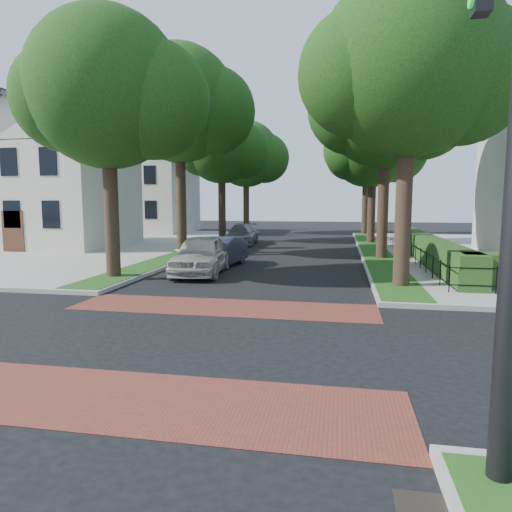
# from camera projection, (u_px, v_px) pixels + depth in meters

# --- Properties ---
(ground) EXTENTS (120.00, 120.00, 0.00)m
(ground) POSITION_uv_depth(u_px,v_px,m) (188.00, 339.00, 10.37)
(ground) COLOR black
(ground) RESTS_ON ground
(sidewalk_nw) EXTENTS (30.00, 30.00, 0.15)m
(sidewalk_nw) POSITION_uv_depth(u_px,v_px,m) (14.00, 244.00, 32.44)
(sidewalk_nw) COLOR gray
(sidewalk_nw) RESTS_ON ground
(crosswalk_far) EXTENTS (9.00, 2.20, 0.01)m
(crosswalk_far) POSITION_uv_depth(u_px,v_px,m) (224.00, 307.00, 13.49)
(crosswalk_far) COLOR maroon
(crosswalk_far) RESTS_ON ground
(crosswalk_near) EXTENTS (9.00, 2.20, 0.01)m
(crosswalk_near) POSITION_uv_depth(u_px,v_px,m) (122.00, 399.00, 7.25)
(crosswalk_near) COLOR maroon
(crosswalk_near) RESTS_ON ground
(storm_drain) EXTENTS (0.65, 0.45, 0.01)m
(storm_drain) POSITION_uv_depth(u_px,v_px,m) (427.00, 506.00, 4.71)
(storm_drain) COLOR black
(storm_drain) RESTS_ON ground
(grass_strip_ne) EXTENTS (1.60, 29.80, 0.02)m
(grass_strip_ne) POSITION_uv_depth(u_px,v_px,m) (374.00, 249.00, 28.01)
(grass_strip_ne) COLOR #1B4413
(grass_strip_ne) RESTS_ON sidewalk_ne
(grass_strip_nw) EXTENTS (1.60, 29.80, 0.02)m
(grass_strip_nw) POSITION_uv_depth(u_px,v_px,m) (205.00, 246.00, 29.97)
(grass_strip_nw) COLOR #1B4413
(grass_strip_nw) RESTS_ON sidewalk_nw
(tree_right_near) EXTENTS (7.75, 6.67, 10.66)m
(tree_right_near) POSITION_uv_depth(u_px,v_px,m) (411.00, 68.00, 15.50)
(tree_right_near) COLOR black
(tree_right_near) RESTS_ON sidewalk_ne
(tree_right_mid) EXTENTS (8.25, 7.09, 11.22)m
(tree_right_mid) POSITION_uv_depth(u_px,v_px,m) (388.00, 105.00, 23.27)
(tree_right_mid) COLOR black
(tree_right_mid) RESTS_ON sidewalk_ne
(tree_right_far) EXTENTS (7.25, 6.23, 9.74)m
(tree_right_far) POSITION_uv_depth(u_px,v_px,m) (375.00, 147.00, 32.16)
(tree_right_far) COLOR black
(tree_right_far) RESTS_ON sidewalk_ne
(tree_right_back) EXTENTS (7.50, 6.45, 10.20)m
(tree_right_back) POSITION_uv_depth(u_px,v_px,m) (368.00, 154.00, 40.91)
(tree_right_back) COLOR black
(tree_right_back) RESTS_ON sidewalk_ne
(tree_left_near) EXTENTS (7.50, 6.45, 10.20)m
(tree_left_near) POSITION_uv_depth(u_px,v_px,m) (112.00, 93.00, 17.53)
(tree_left_near) COLOR black
(tree_left_near) RESTS_ON sidewalk_nw
(tree_left_mid) EXTENTS (8.00, 6.88, 11.48)m
(tree_left_mid) POSITION_uv_depth(u_px,v_px,m) (183.00, 106.00, 25.22)
(tree_left_mid) COLOR black
(tree_left_mid) RESTS_ON sidewalk_nw
(tree_left_far) EXTENTS (7.00, 6.02, 9.86)m
(tree_left_far) POSITION_uv_depth(u_px,v_px,m) (223.00, 147.00, 34.12)
(tree_left_far) COLOR black
(tree_left_far) RESTS_ON sidewalk_nw
(tree_left_back) EXTENTS (7.75, 6.66, 10.44)m
(tree_left_back) POSITION_uv_depth(u_px,v_px,m) (248.00, 155.00, 42.89)
(tree_left_back) COLOR black
(tree_left_back) RESTS_ON sidewalk_nw
(hedge_main_road) EXTENTS (1.00, 18.00, 1.20)m
(hedge_main_road) POSITION_uv_depth(u_px,v_px,m) (426.00, 247.00, 23.52)
(hedge_main_road) COLOR #1D3B14
(hedge_main_road) RESTS_ON sidewalk_ne
(fence_main_road) EXTENTS (0.06, 18.00, 0.90)m
(fence_main_road) POSITION_uv_depth(u_px,v_px,m) (409.00, 250.00, 23.69)
(fence_main_road) COLOR black
(fence_main_road) RESTS_ON sidewalk_ne
(house_left_near) EXTENTS (10.00, 9.00, 10.14)m
(house_left_near) POSITION_uv_depth(u_px,v_px,m) (52.00, 172.00, 30.13)
(house_left_near) COLOR beige
(house_left_near) RESTS_ON sidewalk_nw
(house_left_far) EXTENTS (10.00, 9.00, 10.14)m
(house_left_far) POSITION_uv_depth(u_px,v_px,m) (142.00, 181.00, 43.79)
(house_left_far) COLOR beige
(house_left_far) RESTS_ON sidewalk_nw
(traffic_signal) EXTENTS (2.17, 2.00, 8.00)m
(traffic_signal) POSITION_uv_depth(u_px,v_px,m) (498.00, 45.00, 4.61)
(traffic_signal) COLOR black
(traffic_signal) RESTS_ON sidewalk_se
(parked_car_front) EXTENTS (2.43, 5.11, 1.69)m
(parked_car_front) POSITION_uv_depth(u_px,v_px,m) (201.00, 254.00, 19.55)
(parked_car_front) COLOR beige
(parked_car_front) RESTS_ON ground
(parked_car_middle) EXTENTS (2.06, 4.48, 1.42)m
(parked_car_middle) POSITION_uv_depth(u_px,v_px,m) (219.00, 252.00, 21.65)
(parked_car_middle) COLOR #202230
(parked_car_middle) RESTS_ON ground
(parked_car_rear) EXTENTS (2.42, 5.11, 1.44)m
(parked_car_rear) POSITION_uv_depth(u_px,v_px,m) (242.00, 235.00, 32.72)
(parked_car_rear) COLOR slate
(parked_car_rear) RESTS_ON ground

